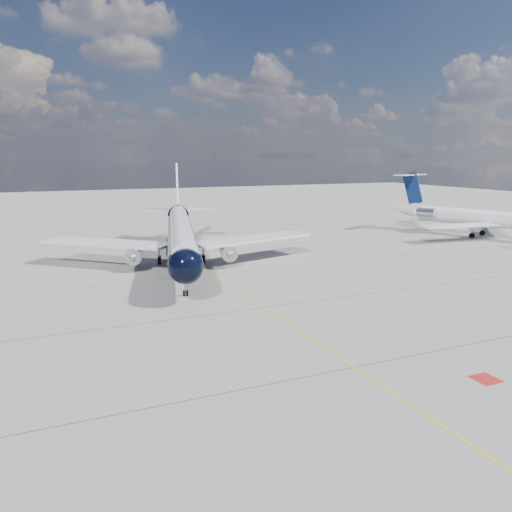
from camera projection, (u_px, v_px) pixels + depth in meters
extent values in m
plane|color=gray|center=(200.00, 266.00, 65.66)|extent=(320.00, 320.00, 0.00)
cube|color=yellow|center=(213.00, 274.00, 61.17)|extent=(0.16, 160.00, 0.01)
cube|color=maroon|center=(486.00, 379.00, 32.42)|extent=(1.60, 1.60, 0.01)
cylinder|color=black|center=(181.00, 236.00, 65.61)|extent=(11.84, 34.89, 3.51)
sphere|color=black|center=(186.00, 266.00, 47.78)|extent=(4.25, 4.25, 3.51)
cone|color=black|center=(178.00, 214.00, 86.46)|extent=(4.96, 7.11, 3.51)
cylinder|color=silver|center=(181.00, 230.00, 65.44)|extent=(11.54, 36.49, 2.74)
cube|color=black|center=(186.00, 261.00, 47.50)|extent=(2.42, 1.61, 0.51)
cube|color=silver|center=(107.00, 243.00, 65.50)|extent=(16.27, 15.27, 0.30)
cube|color=silver|center=(252.00, 239.00, 68.72)|extent=(18.31, 8.79, 0.30)
cube|color=black|center=(181.00, 246.00, 65.87)|extent=(5.98, 9.89, 0.92)
cylinder|color=#B2B2BA|center=(134.00, 254.00, 63.21)|extent=(3.03, 4.62, 2.07)
cylinder|color=#B2B2BA|center=(228.00, 251.00, 65.20)|extent=(3.03, 4.62, 2.07)
sphere|color=gray|center=(133.00, 257.00, 61.33)|extent=(1.23, 1.23, 1.02)
sphere|color=gray|center=(230.00, 254.00, 63.32)|extent=(1.23, 1.23, 1.02)
cube|color=silver|center=(134.00, 249.00, 63.25)|extent=(0.91, 2.92, 1.02)
cube|color=silver|center=(228.00, 246.00, 65.24)|extent=(0.91, 2.92, 1.02)
cube|color=silver|center=(177.00, 186.00, 85.09)|extent=(1.69, 5.75, 7.87)
cube|color=silver|center=(178.00, 209.00, 86.31)|extent=(12.36, 5.75, 0.20)
cylinder|color=gray|center=(185.00, 285.00, 51.43)|extent=(0.20, 0.20, 1.94)
cylinder|color=black|center=(184.00, 293.00, 51.57)|extent=(0.32, 0.67, 0.65)
cylinder|color=black|center=(187.00, 293.00, 51.63)|extent=(0.32, 0.67, 0.65)
cylinder|color=gray|center=(159.00, 254.00, 66.98)|extent=(0.29, 0.29, 1.75)
cylinder|color=gray|center=(203.00, 253.00, 67.96)|extent=(0.29, 0.29, 1.75)
cylinder|color=black|center=(159.00, 261.00, 66.63)|extent=(0.65, 1.09, 1.02)
cylinder|color=black|center=(159.00, 259.00, 67.61)|extent=(0.65, 1.09, 1.02)
cylinder|color=black|center=(204.00, 259.00, 67.61)|extent=(0.65, 1.09, 1.02)
cylinder|color=black|center=(203.00, 258.00, 68.59)|extent=(0.65, 1.09, 1.02)
cylinder|color=silver|center=(485.00, 218.00, 88.12)|extent=(11.07, 23.79, 2.97)
cone|color=silver|center=(404.00, 209.00, 99.36)|extent=(4.68, 6.19, 2.97)
cube|color=silver|center=(459.00, 226.00, 83.82)|extent=(14.12, 5.41, 0.24)
cube|color=silver|center=(495.00, 218.00, 94.25)|extent=(11.83, 12.58, 0.24)
cylinder|color=#B2B2BA|center=(426.00, 212.00, 93.50)|extent=(2.76, 3.88, 1.65)
cylinder|color=#B2B2BA|center=(438.00, 211.00, 96.63)|extent=(2.76, 3.88, 1.65)
cube|color=silver|center=(428.00, 212.00, 93.87)|extent=(1.64, 2.03, 0.20)
cube|color=silver|center=(437.00, 211.00, 96.26)|extent=(1.64, 2.03, 0.20)
cube|color=#0A1D49|center=(413.00, 189.00, 97.38)|extent=(1.83, 4.44, 6.75)
cube|color=silver|center=(410.00, 175.00, 97.33)|extent=(9.03, 5.08, 0.18)
cylinder|color=gray|center=(472.00, 232.00, 87.88)|extent=(0.28, 0.28, 1.87)
cylinder|color=gray|center=(483.00, 230.00, 90.86)|extent=(0.28, 0.28, 1.87)
cylinder|color=black|center=(472.00, 235.00, 87.99)|extent=(0.65, 0.99, 0.93)
cylinder|color=black|center=(482.00, 233.00, 90.97)|extent=(0.65, 0.99, 0.93)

